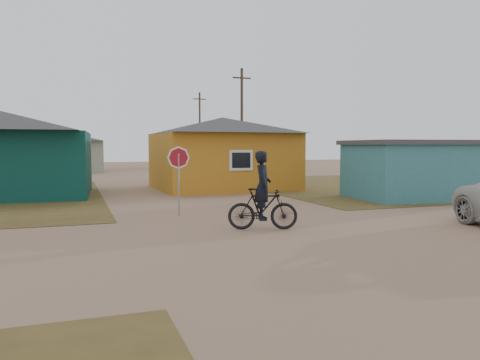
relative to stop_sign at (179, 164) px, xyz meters
name	(u,v)px	position (x,y,z in m)	size (l,w,h in m)	color
ground	(294,239)	(1.88, -4.96, -1.73)	(120.00, 120.00, 0.00)	#946F55
grass_ne	(406,184)	(15.88, 8.04, -1.72)	(20.00, 18.00, 0.00)	brown
house_yellow	(222,152)	(4.38, 9.04, 0.28)	(7.72, 6.76, 3.90)	#BE771D
shed_turquoise	(421,169)	(11.38, 1.54, -0.42)	(6.71, 4.93, 2.60)	teal
house_pale_west	(64,151)	(-4.12, 29.04, 0.13)	(7.04, 6.15, 3.60)	gray
house_beige_east	(217,150)	(11.88, 35.04, 0.13)	(6.95, 6.05, 3.60)	tan
utility_pole_near	(242,121)	(8.38, 17.04, 2.41)	(1.40, 0.20, 8.00)	#433628
utility_pole_far	(200,129)	(9.38, 33.04, 2.41)	(1.40, 0.20, 8.00)	#433628
stop_sign	(179,164)	(0.00, 0.00, 0.00)	(0.72, 0.32, 2.34)	gray
cyclist	(263,201)	(1.65, -3.43, -0.92)	(2.03, 1.15, 2.21)	black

